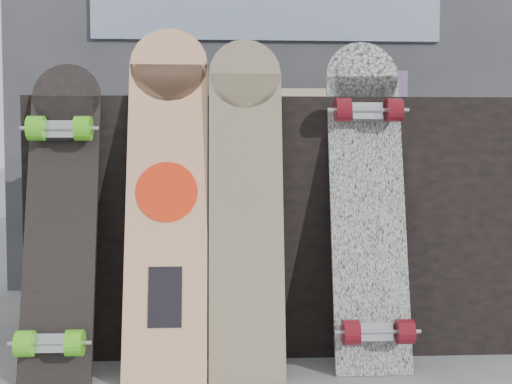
{
  "coord_description": "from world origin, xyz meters",
  "views": [
    {
      "loc": [
        -0.2,
        -1.73,
        0.62
      ],
      "look_at": [
        -0.11,
        0.2,
        0.51
      ],
      "focal_mm": 45.0,
      "sensor_mm": 36.0,
      "label": 1
    }
  ],
  "objects": [
    {
      "name": "longboard_geisha",
      "position": [
        -0.36,
        0.11,
        0.53
      ],
      "size": [
        0.23,
        0.28,
        1.01
      ],
      "rotation": [
        -0.26,
        0.0,
        0.0
      ],
      "color": "#D7B291",
      "rests_on": "ground"
    },
    {
      "name": "longboard_celtic",
      "position": [
        -0.14,
        0.1,
        0.51
      ],
      "size": [
        0.21,
        0.23,
        0.97
      ],
      "rotation": [
        -0.22,
        0.0,
        0.0
      ],
      "color": "#C4B486",
      "rests_on": "ground"
    },
    {
      "name": "longboard_cascadia",
      "position": [
        0.22,
        0.13,
        0.5
      ],
      "size": [
        0.22,
        0.3,
        0.97
      ],
      "rotation": [
        -0.23,
        0.0,
        0.0
      ],
      "color": "silver",
      "rests_on": "ground"
    },
    {
      "name": "vendor_table",
      "position": [
        0.0,
        0.5,
        0.4
      ],
      "size": [
        1.6,
        0.6,
        0.8
      ],
      "primitive_type": "cube",
      "color": "black",
      "rests_on": "ground"
    },
    {
      "name": "merch_box_small",
      "position": [
        0.38,
        0.59,
        0.86
      ],
      "size": [
        0.14,
        0.14,
        0.12
      ],
      "primitive_type": "cube",
      "color": "#4E3166",
      "rests_on": "vendor_table"
    },
    {
      "name": "skateboard_dark",
      "position": [
        -0.66,
        0.09,
        0.46
      ],
      "size": [
        0.2,
        0.29,
        0.9
      ],
      "rotation": [
        -0.24,
        0.0,
        0.0
      ],
      "color": "black",
      "rests_on": "ground"
    },
    {
      "name": "merch_box_flat",
      "position": [
        0.1,
        0.59,
        0.83
      ],
      "size": [
        0.22,
        0.1,
        0.06
      ],
      "primitive_type": "cube",
      "color": "#D1B78C",
      "rests_on": "vendor_table"
    },
    {
      "name": "booth",
      "position": [
        0.0,
        1.35,
        1.1
      ],
      "size": [
        2.4,
        0.22,
        2.2
      ],
      "color": "#333339",
      "rests_on": "ground"
    },
    {
      "name": "ground",
      "position": [
        0.0,
        0.0,
        0.0
      ],
      "size": [
        60.0,
        60.0,
        0.0
      ],
      "primitive_type": "plane",
      "color": "slate",
      "rests_on": "ground"
    },
    {
      "name": "merch_box_purple",
      "position": [
        -0.44,
        0.61,
        0.85
      ],
      "size": [
        0.18,
        0.12,
        0.1
      ],
      "primitive_type": "cube",
      "color": "#4E3166",
      "rests_on": "vendor_table"
    }
  ]
}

